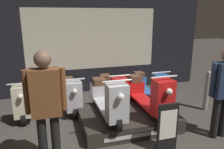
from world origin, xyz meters
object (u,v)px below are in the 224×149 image
object	(u,v)px
scooter_display_right	(147,94)
scooter_backrow_2	(112,90)
scooter_display_left	(107,99)
scooter_backrow_0	(26,98)
scooter_backrow_1	(71,94)
price_sign_board	(167,127)
person_left_browsing	(46,102)
person_right_browsing	(224,88)
scooter_backrow_3	(149,86)
street_bollard	(207,91)

from	to	relation	value
scooter_display_right	scooter_backrow_2	world-z (taller)	scooter_display_right
scooter_display_left	scooter_backrow_0	size ratio (longest dim) A/B	1.00
scooter_backrow_1	price_sign_board	world-z (taller)	scooter_backrow_1
person_left_browsing	person_right_browsing	bearing A→B (deg)	-0.00
scooter_display_left	person_left_browsing	world-z (taller)	person_left_browsing
scooter_backrow_0	scooter_backrow_3	xyz separation A→B (m)	(3.13, 0.00, 0.00)
person_left_browsing	price_sign_board	bearing A→B (deg)	-3.73
person_left_browsing	street_bollard	world-z (taller)	person_left_browsing
scooter_display_left	scooter_backrow_0	distance (m)	2.07
scooter_backrow_0	scooter_backrow_3	world-z (taller)	same
scooter_backrow_0	scooter_backrow_3	distance (m)	3.13
scooter_display_left	scooter_backrow_2	bearing A→B (deg)	69.60
scooter_display_right	scooter_backrow_1	world-z (taller)	scooter_display_right
scooter_backrow_2	street_bollard	xyz separation A→B (m)	(2.02, -1.08, 0.13)
scooter_display_right	street_bollard	distance (m)	1.65
scooter_display_right	scooter_backrow_3	world-z (taller)	scooter_display_right
scooter_display_left	person_right_browsing	distance (m)	2.12
scooter_display_right	person_right_browsing	distance (m)	1.41
scooter_backrow_3	price_sign_board	distance (m)	2.40
scooter_backrow_3	street_bollard	distance (m)	1.46
scooter_backrow_1	price_sign_board	size ratio (longest dim) A/B	2.08
scooter_backrow_2	price_sign_board	bearing A→B (deg)	-83.05
scooter_display_left	scooter_backrow_1	xyz separation A→B (m)	(-0.58, 1.26, -0.28)
scooter_backrow_1	scooter_display_left	bearing A→B (deg)	-65.45
person_left_browsing	scooter_backrow_3	bearing A→B (deg)	39.25
person_right_browsing	price_sign_board	world-z (taller)	person_right_browsing
scooter_backrow_0	street_bollard	bearing A→B (deg)	-14.71
street_bollard	scooter_display_right	bearing A→B (deg)	-173.64
scooter_display_right	person_left_browsing	world-z (taller)	person_left_browsing
scooter_display_right	price_sign_board	distance (m)	1.04
scooter_backrow_3	person_left_browsing	size ratio (longest dim) A/B	0.99
scooter_backrow_3	person_right_browsing	distance (m)	2.27
scooter_display_left	person_right_browsing	xyz separation A→B (m)	(1.90, -0.89, 0.33)
price_sign_board	scooter_backrow_2	bearing A→B (deg)	96.95
scooter_backrow_3	person_left_browsing	distance (m)	3.47
person_right_browsing	street_bollard	world-z (taller)	person_right_browsing
scooter_backrow_1	street_bollard	distance (m)	3.25
scooter_backrow_0	person_right_browsing	xyz separation A→B (m)	(3.52, -2.15, 0.62)
scooter_display_right	scooter_backrow_1	bearing A→B (deg)	138.68
scooter_backrow_3	person_left_browsing	bearing A→B (deg)	-140.75
scooter_backrow_0	scooter_backrow_1	distance (m)	1.04
scooter_backrow_0	price_sign_board	distance (m)	3.28
scooter_backrow_1	person_left_browsing	size ratio (longest dim) A/B	0.99
person_right_browsing	price_sign_board	distance (m)	1.28
scooter_backrow_0	scooter_backrow_1	bearing A→B (deg)	0.00
scooter_backrow_3	scooter_display_left	bearing A→B (deg)	-140.21
scooter_display_left	person_left_browsing	distance (m)	1.49
scooter_display_right	person_left_browsing	size ratio (longest dim) A/B	0.99
scooter_backrow_2	person_right_browsing	world-z (taller)	person_right_browsing
scooter_display_right	price_sign_board	world-z (taller)	scooter_display_right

